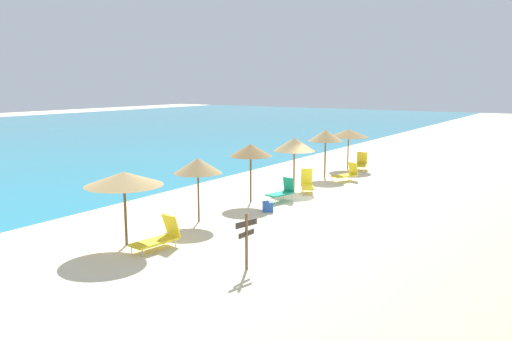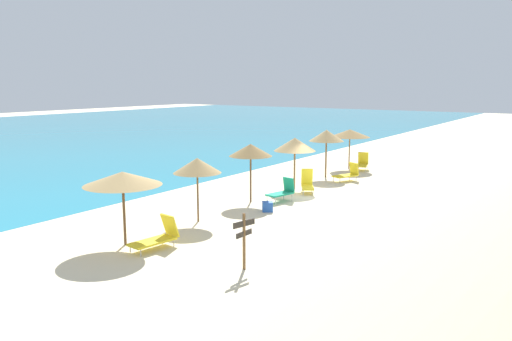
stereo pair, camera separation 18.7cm
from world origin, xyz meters
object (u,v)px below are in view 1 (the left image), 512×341
beach_umbrella_3 (294,144)px  lounge_chair_3 (361,163)px  lounge_chair_2 (159,237)px  wooden_signpost (246,236)px  beach_umbrella_2 (251,150)px  beach_umbrella_1 (198,166)px  lounge_chair_0 (307,183)px  lounge_chair_4 (282,191)px  cooler_box (268,207)px  lounge_chair_1 (347,174)px  beach_umbrella_4 (326,136)px  beach_umbrella_0 (124,179)px  beach_umbrella_5 (349,133)px

beach_umbrella_3 → lounge_chair_3: (7.55, -0.65, -1.89)m
lounge_chair_2 → wooden_signpost: 3.62m
beach_umbrella_2 → beach_umbrella_1: bearing=-177.3°
beach_umbrella_1 → lounge_chair_0: (7.35, -0.97, -1.81)m
lounge_chair_4 → cooler_box: bearing=115.3°
lounge_chair_1 → lounge_chair_4: 6.39m
beach_umbrella_2 → lounge_chair_3: (11.34, -0.81, -1.98)m
lounge_chair_2 → lounge_chair_3: 18.67m
beach_umbrella_1 → lounge_chair_4: bearing=-10.7°
beach_umbrella_2 → beach_umbrella_4: bearing=-0.3°
beach_umbrella_1 → beach_umbrella_4: size_ratio=0.92×
beach_umbrella_2 → cooler_box: 2.93m
lounge_chair_3 → cooler_box: (-12.37, -0.78, -0.25)m
beach_umbrella_3 → lounge_chair_1: bearing=-21.5°
beach_umbrella_0 → beach_umbrella_3: 11.47m
beach_umbrella_2 → lounge_chair_0: (3.38, -1.16, -1.98)m
beach_umbrella_2 → lounge_chair_1: (7.37, -1.57, -2.02)m
lounge_chair_0 → lounge_chair_2: size_ratio=0.80×
beach_umbrella_0 → lounge_chair_3: 19.13m
beach_umbrella_4 → lounge_chair_4: beach_umbrella_4 is taller
lounge_chair_0 → lounge_chair_2: lounge_chair_0 is taller
beach_umbrella_5 → beach_umbrella_1: bearing=-178.9°
lounge_chair_4 → beach_umbrella_1: bearing=91.6°
lounge_chair_1 → cooler_box: lounge_chair_1 is taller
beach_umbrella_1 → beach_umbrella_4: (11.68, 0.15, 0.19)m
beach_umbrella_1 → lounge_chair_2: size_ratio=1.44×
lounge_chair_2 → lounge_chair_4: lounge_chair_4 is taller
lounge_chair_4 → lounge_chair_3: bearing=-75.9°
beach_umbrella_4 → lounge_chair_3: beach_umbrella_4 is taller
beach_umbrella_0 → lounge_chair_4: beach_umbrella_0 is taller
beach_umbrella_0 → lounge_chair_4: bearing=-7.0°
beach_umbrella_5 → lounge_chair_1: bearing=-157.1°
lounge_chair_3 → lounge_chair_1: bearing=84.9°
lounge_chair_0 → wooden_signpost: (-10.71, -3.66, 0.57)m
beach_umbrella_1 → lounge_chair_2: 3.98m
cooler_box → lounge_chair_2: bearing=176.9°
beach_umbrella_0 → lounge_chair_0: size_ratio=1.86×
beach_umbrella_1 → lounge_chair_4: (4.97, -0.94, -1.79)m
beach_umbrella_2 → lounge_chair_2: 7.70m
lounge_chair_1 → lounge_chair_3: 4.04m
beach_umbrella_5 → lounge_chair_4: (-10.36, -1.24, -1.82)m
beach_umbrella_3 → beach_umbrella_4: 3.92m
lounge_chair_3 → cooler_box: size_ratio=3.53×
beach_umbrella_0 → beach_umbrella_3: beach_umbrella_3 is taller
lounge_chair_1 → lounge_chair_3: size_ratio=1.03×
beach_umbrella_4 → beach_umbrella_3: bearing=-178.1°
beach_umbrella_2 → lounge_chair_3: beach_umbrella_2 is taller
lounge_chair_1 → lounge_chair_3: (3.97, 0.76, 0.04)m
beach_umbrella_3 → beach_umbrella_0: bearing=179.5°
beach_umbrella_1 → lounge_chair_4: 5.36m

